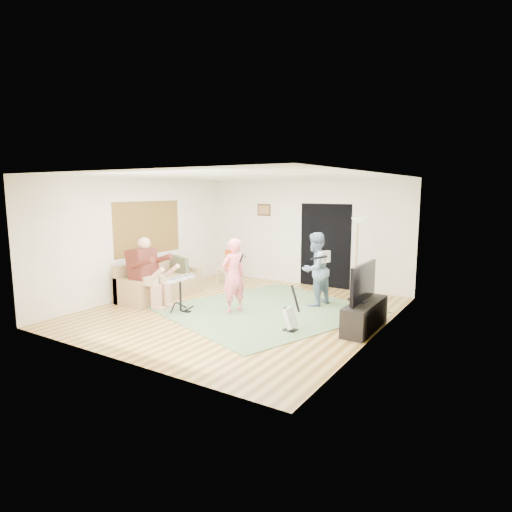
# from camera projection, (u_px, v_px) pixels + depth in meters

# --- Properties ---
(floor) EXTENTS (6.00, 6.00, 0.00)m
(floor) POSITION_uv_depth(u_px,v_px,m) (240.00, 311.00, 8.65)
(floor) COLOR brown
(floor) RESTS_ON ground
(walls) EXTENTS (5.50, 6.00, 2.70)m
(walls) POSITION_uv_depth(u_px,v_px,m) (239.00, 245.00, 8.45)
(walls) COLOR silver
(walls) RESTS_ON floor
(ceiling) EXTENTS (6.00, 6.00, 0.00)m
(ceiling) POSITION_uv_depth(u_px,v_px,m) (239.00, 176.00, 8.24)
(ceiling) COLOR white
(ceiling) RESTS_ON walls
(window_blinds) EXTENTS (0.00, 2.05, 2.05)m
(window_blinds) POSITION_uv_depth(u_px,v_px,m) (148.00, 228.00, 10.03)
(window_blinds) COLOR olive
(window_blinds) RESTS_ON walls
(doorway) EXTENTS (2.10, 0.00, 2.10)m
(doorway) POSITION_uv_depth(u_px,v_px,m) (325.00, 246.00, 10.70)
(doorway) COLOR black
(doorway) RESTS_ON walls
(picture_frame) EXTENTS (0.42, 0.03, 0.32)m
(picture_frame) POSITION_uv_depth(u_px,v_px,m) (264.00, 210.00, 11.52)
(picture_frame) COLOR #3F2314
(picture_frame) RESTS_ON walls
(area_rug) EXTENTS (4.38, 4.59, 0.02)m
(area_rug) POSITION_uv_depth(u_px,v_px,m) (267.00, 310.00, 8.72)
(area_rug) COLOR #557245
(area_rug) RESTS_ON floor
(sofa) EXTENTS (0.83, 2.02, 0.82)m
(sofa) POSITION_uv_depth(u_px,v_px,m) (158.00, 285.00, 9.82)
(sofa) COLOR #A07F50
(sofa) RESTS_ON floor
(drummer) EXTENTS (0.95, 0.53, 1.46)m
(drummer) POSITION_uv_depth(u_px,v_px,m) (150.00, 279.00, 9.00)
(drummer) COLOR #562118
(drummer) RESTS_ON sofa
(drum_kit) EXTENTS (0.39, 0.71, 0.73)m
(drum_kit) POSITION_uv_depth(u_px,v_px,m) (180.00, 296.00, 8.59)
(drum_kit) COLOR black
(drum_kit) RESTS_ON floor
(singer) EXTENTS (0.51, 0.63, 1.49)m
(singer) POSITION_uv_depth(u_px,v_px,m) (233.00, 276.00, 8.51)
(singer) COLOR #FF6E7E
(singer) RESTS_ON floor
(microphone) EXTENTS (0.06, 0.06, 0.24)m
(microphone) POSITION_uv_depth(u_px,v_px,m) (242.00, 258.00, 8.35)
(microphone) COLOR black
(microphone) RESTS_ON singer
(guitarist) EXTENTS (0.75, 0.87, 1.56)m
(guitarist) POSITION_uv_depth(u_px,v_px,m) (315.00, 269.00, 8.99)
(guitarist) COLOR slate
(guitarist) RESTS_ON floor
(guitar_held) EXTENTS (0.26, 0.61, 0.26)m
(guitar_held) POSITION_uv_depth(u_px,v_px,m) (324.00, 257.00, 8.84)
(guitar_held) COLOR silver
(guitar_held) RESTS_ON guitarist
(guitar_spare) EXTENTS (0.30, 0.27, 0.83)m
(guitar_spare) POSITION_uv_depth(u_px,v_px,m) (291.00, 318.00, 7.40)
(guitar_spare) COLOR black
(guitar_spare) RESTS_ON floor
(torchiere_lamp) EXTENTS (0.33, 0.33, 1.83)m
(torchiere_lamp) POSITION_uv_depth(u_px,v_px,m) (357.00, 244.00, 9.36)
(torchiere_lamp) COLOR black
(torchiere_lamp) RESTS_ON floor
(dining_chair) EXTENTS (0.44, 0.46, 0.88)m
(dining_chair) POSITION_uv_depth(u_px,v_px,m) (227.00, 272.00, 11.17)
(dining_chair) COLOR beige
(dining_chair) RESTS_ON floor
(tv_cabinet) EXTENTS (0.40, 1.40, 0.50)m
(tv_cabinet) POSITION_uv_depth(u_px,v_px,m) (365.00, 316.00, 7.49)
(tv_cabinet) COLOR black
(tv_cabinet) RESTS_ON floor
(television) EXTENTS (0.06, 1.16, 0.65)m
(television) POSITION_uv_depth(u_px,v_px,m) (363.00, 282.00, 7.42)
(television) COLOR black
(television) RESTS_ON tv_cabinet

